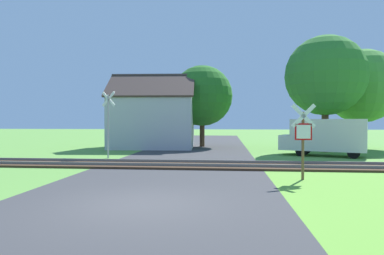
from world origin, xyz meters
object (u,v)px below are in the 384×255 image
at_px(stop_sign_near, 303,136).
at_px(tree_right, 325,76).
at_px(tree_center, 202,96).
at_px(mail_truck, 325,136).
at_px(crossing_sign_far, 108,120).
at_px(house, 153,121).
at_px(tree_far, 362,86).

distance_m(stop_sign_near, tree_right, 12.85).
distance_m(tree_center, mail_truck, 11.04).
bearing_deg(crossing_sign_far, house, 98.88).
bearing_deg(stop_sign_near, crossing_sign_far, -34.61).
distance_m(tree_far, tree_right, 5.03).
height_order(crossing_sign_far, tree_right, tree_right).
xyz_separation_m(stop_sign_near, tree_right, (4.02, 11.65, 3.64)).
relative_size(house, tree_center, 1.03).
bearing_deg(tree_right, crossing_sign_far, -158.40).
bearing_deg(tree_center, mail_truck, -41.59).
bearing_deg(crossing_sign_far, tree_far, 42.65).
bearing_deg(stop_sign_near, house, -59.86).
distance_m(tree_far, mail_truck, 8.53).
distance_m(stop_sign_near, mail_truck, 9.32).
bearing_deg(tree_right, tree_far, 42.76).
distance_m(crossing_sign_far, tree_center, 10.78).
distance_m(stop_sign_near, tree_center, 16.69).
xyz_separation_m(crossing_sign_far, house, (0.93, 7.86, -0.04)).
relative_size(stop_sign_near, house, 0.40).
distance_m(crossing_sign_far, house, 7.91).
xyz_separation_m(tree_center, mail_truck, (7.95, -7.05, -2.98)).
bearing_deg(tree_center, tree_far, -3.40).
bearing_deg(tree_far, tree_center, 176.60).
height_order(house, tree_center, tree_center).
distance_m(stop_sign_near, crossing_sign_far, 11.38).
bearing_deg(mail_truck, tree_far, -13.40).
distance_m(house, tree_center, 4.61).
relative_size(crossing_sign_far, mail_truck, 0.73).
relative_size(crossing_sign_far, house, 0.55).
height_order(crossing_sign_far, tree_far, tree_far).
height_order(house, tree_far, tree_far).
xyz_separation_m(house, tree_right, (12.54, -2.52, 3.08)).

